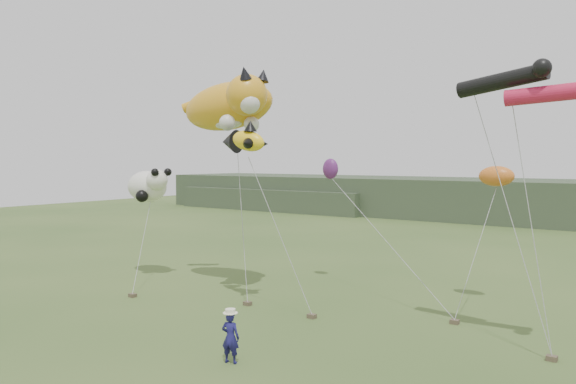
% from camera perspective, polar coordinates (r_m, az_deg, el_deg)
% --- Properties ---
extents(ground, '(120.00, 120.00, 0.00)m').
position_cam_1_polar(ground, '(17.38, -3.89, -16.82)').
color(ground, '#385123').
rests_on(ground, ground).
extents(headland, '(90.00, 13.00, 4.00)m').
position_cam_1_polar(headland, '(58.96, 22.38, -0.89)').
color(headland, '#2D3D28').
rests_on(headland, ground).
extents(festival_attendant, '(0.63, 0.50, 1.52)m').
position_cam_1_polar(festival_attendant, '(17.08, -5.87, -14.49)').
color(festival_attendant, navy).
rests_on(festival_attendant, ground).
extents(sandbag_anchors, '(16.70, 4.51, 0.16)m').
position_cam_1_polar(sandbag_anchors, '(21.68, 3.46, -12.49)').
color(sandbag_anchors, brown).
rests_on(sandbag_anchors, ground).
extents(cat_kite, '(6.28, 3.35, 2.79)m').
position_cam_1_polar(cat_kite, '(25.60, -5.76, 8.81)').
color(cat_kite, orange).
rests_on(cat_kite, ground).
extents(fish_kite, '(2.52, 1.67, 1.34)m').
position_cam_1_polar(fish_kite, '(22.81, -4.75, 5.24)').
color(fish_kite, yellow).
rests_on(fish_kite, ground).
extents(tube_kites, '(4.48, 1.39, 1.34)m').
position_cam_1_polar(tube_kites, '(18.71, 23.57, 9.99)').
color(tube_kites, black).
rests_on(tube_kites, ground).
extents(panda_kite, '(2.79, 1.80, 1.73)m').
position_cam_1_polar(panda_kite, '(29.34, -13.99, 0.62)').
color(panda_kite, white).
rests_on(panda_kite, ground).
extents(misc_kites, '(8.83, 0.98, 1.14)m').
position_cam_1_polar(misc_kites, '(24.96, 15.05, 1.82)').
color(misc_kites, '#CC6621').
rests_on(misc_kites, ground).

